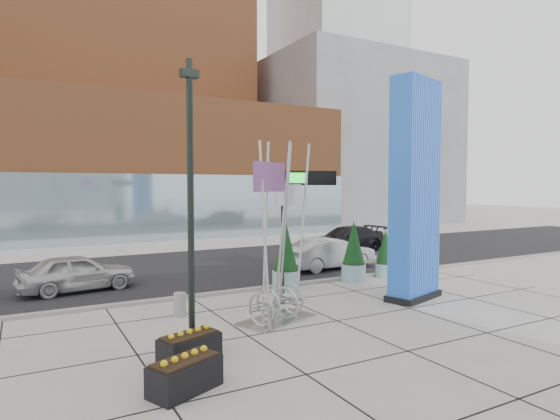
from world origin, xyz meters
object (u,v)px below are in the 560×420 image
lamp_post (191,233)px  public_art_sculpture (278,274)px  car_silver_mid (330,254)px  concrete_bollard (180,305)px  car_white_west (77,273)px  blue_pylon (415,194)px  overhead_street_sign (301,188)px

lamp_post → public_art_sculpture: lamp_post is taller
car_silver_mid → concrete_bollard: bearing=113.6°
car_white_west → blue_pylon: bearing=-132.1°
overhead_street_sign → car_silver_mid: (3.81, 3.39, -3.28)m
lamp_post → car_silver_mid: lamp_post is taller
blue_pylon → concrete_bollard: bearing=149.8°
car_white_west → overhead_street_sign: bearing=-126.2°
public_art_sculpture → concrete_bollard: public_art_sculpture is taller
lamp_post → car_silver_mid: bearing=38.6°
overhead_street_sign → car_white_west: size_ratio=1.09×
public_art_sculpture → concrete_bollard: size_ratio=7.36×
concrete_bollard → overhead_street_sign: bearing=13.0°
blue_pylon → public_art_sculpture: (-5.70, -0.03, -2.41)m
concrete_bollard → car_white_west: (-2.49, 5.33, 0.36)m
public_art_sculpture → car_silver_mid: public_art_sculpture is taller
overhead_street_sign → public_art_sculpture: bearing=-113.1°
concrete_bollard → car_white_west: bearing=115.0°
blue_pylon → lamp_post: 8.94m
overhead_street_sign → car_silver_mid: size_ratio=1.00×
overhead_street_sign → car_white_west: bearing=169.9°
public_art_sculpture → lamp_post: bearing=-178.5°
lamp_post → car_white_west: lamp_post is taller
public_art_sculpture → car_white_west: bearing=105.3°
lamp_post → car_silver_mid: 12.53m
car_silver_mid → car_white_west: bearing=83.0°
blue_pylon → overhead_street_sign: (-2.97, 3.10, 0.20)m
lamp_post → overhead_street_sign: 7.33m
lamp_post → car_white_west: bearing=102.5°
public_art_sculpture → car_silver_mid: size_ratio=1.17×
lamp_post → blue_pylon: bearing=7.8°
lamp_post → concrete_bollard: 4.09m
public_art_sculpture → car_silver_mid: 9.25m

